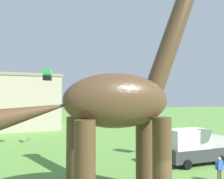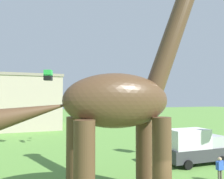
{
  "view_description": "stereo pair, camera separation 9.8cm",
  "coord_description": "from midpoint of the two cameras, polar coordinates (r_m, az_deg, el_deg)",
  "views": [
    {
      "loc": [
        -7.31,
        -9.85,
        5.99
      ],
      "look_at": [
        -1.64,
        4.71,
        6.57
      ],
      "focal_mm": 37.46,
      "sensor_mm": 36.0,
      "label": 1
    },
    {
      "loc": [
        -7.22,
        -9.89,
        5.99
      ],
      "look_at": [
        -1.64,
        4.71,
        6.57
      ],
      "focal_mm": 37.46,
      "sensor_mm": 36.0,
      "label": 2
    }
  ],
  "objects": [
    {
      "name": "kite_near_high",
      "position": [
        29.43,
        -15.59,
        3.37
      ],
      "size": [
        1.14,
        1.14,
        1.27
      ],
      "color": "green"
    },
    {
      "name": "person_photographer",
      "position": [
        19.19,
        24.59,
        -16.78
      ],
      "size": [
        0.66,
        0.29,
        1.77
      ],
      "rotation": [
        0.0,
        0.0,
        0.77
      ],
      "color": "#6B6056",
      "rests_on": "ground_plane"
    },
    {
      "name": "background_building_block",
      "position": [
        50.3,
        -24.56,
        -2.77
      ],
      "size": [
        20.04,
        13.31,
        10.48
      ],
      "color": "#B7A893",
      "rests_on": "ground_plane"
    },
    {
      "name": "kite_near_low",
      "position": [
        32.08,
        -11.0,
        -0.62
      ],
      "size": [
        0.76,
        0.79,
        0.13
      ],
      "color": "#19B2B7"
    },
    {
      "name": "person_far_spectator",
      "position": [
        26.31,
        10.77,
        -13.83
      ],
      "size": [
        0.39,
        0.17,
        1.05
      ],
      "rotation": [
        0.0,
        0.0,
        3.46
      ],
      "color": "black",
      "rests_on": "ground_plane"
    },
    {
      "name": "dinosaur_sculpture",
      "position": [
        13.96,
        1.05,
        -2.71
      ],
      "size": [
        15.47,
        3.28,
        16.17
      ],
      "rotation": [
        0.0,
        0.0,
        0.04
      ],
      "color": "#513823",
      "rests_on": "ground_plane"
    },
    {
      "name": "parked_box_truck",
      "position": [
        23.02,
        19.23,
        -12.88
      ],
      "size": [
        5.64,
        2.37,
        3.2
      ],
      "rotation": [
        0.0,
        0.0,
        -0.02
      ],
      "color": "#38383D",
      "rests_on": "ground_plane"
    }
  ]
}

